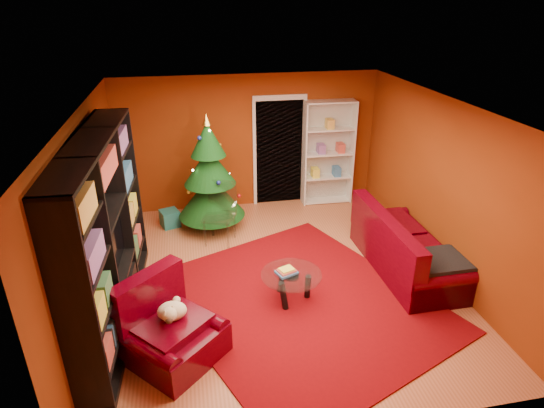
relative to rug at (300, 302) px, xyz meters
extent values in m
cube|color=#AD5B36|center=(-0.20, 0.66, -0.04)|extent=(5.00, 5.50, 0.05)
cube|color=silver|center=(-0.20, 0.66, 2.61)|extent=(5.00, 5.50, 0.05)
cube|color=#86330D|center=(-0.20, 3.44, 1.29)|extent=(5.00, 0.05, 2.60)
cube|color=#86330D|center=(-2.72, 0.66, 1.29)|extent=(0.05, 5.50, 2.60)
cube|color=#86330D|center=(2.33, 0.66, 1.29)|extent=(0.05, 5.50, 2.60)
cube|color=#710409|center=(0.00, 0.00, 0.00)|extent=(4.32, 4.60, 0.02)
cube|color=#1A6B69|center=(-1.80, 2.70, 0.15)|extent=(0.40, 0.40, 0.31)
cube|color=#21622A|center=(-1.19, 2.76, 0.13)|extent=(0.37, 0.37, 0.28)
camera|label=1|loc=(-1.37, -5.01, 3.89)|focal=30.00mm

